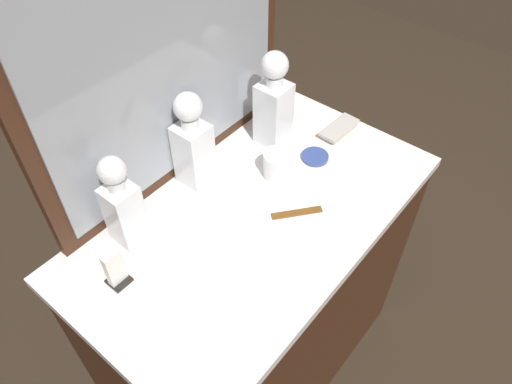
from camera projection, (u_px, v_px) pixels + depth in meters
ground_plane at (256, 358)px, 1.99m from camera, size 6.00×6.00×0.00m
dresser at (256, 299)px, 1.66m from camera, size 1.05×0.60×0.91m
dresser_mirror at (168, 65)px, 1.20m from camera, size 0.84×0.03×0.69m
crystal_decanter_far_left at (274, 107)px, 1.45m from camera, size 0.09×0.09×0.31m
crystal_decanter_center at (193, 148)px, 1.33m from camera, size 0.09×0.09×0.30m
crystal_decanter_left at (123, 209)px, 1.19m from camera, size 0.08×0.08×0.28m
crystal_tumbler_front at (278, 166)px, 1.40m from camera, size 0.08×0.08×0.08m
silver_brush_rear at (339, 129)px, 1.55m from camera, size 0.15×0.07×0.02m
porcelain_dish at (314, 156)px, 1.47m from camera, size 0.08×0.08×0.01m
tortoiseshell_comb at (297, 213)px, 1.32m from camera, size 0.12×0.10×0.01m
napkin_holder at (115, 270)px, 1.14m from camera, size 0.05×0.05×0.11m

